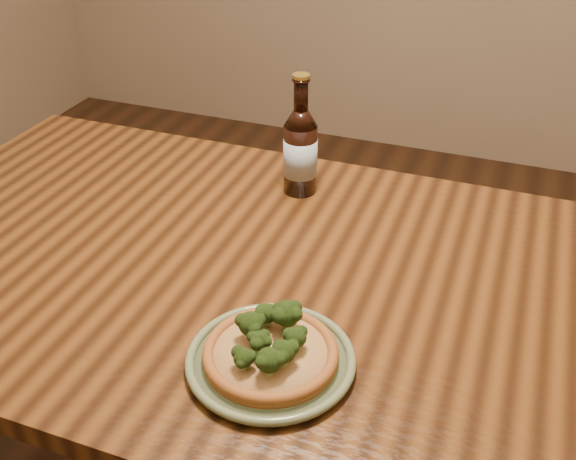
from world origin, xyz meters
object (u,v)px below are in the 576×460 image
(plate, at_px, (271,360))
(pizza, at_px, (271,350))
(beer_bottle, at_px, (300,150))
(table, at_px, (268,308))

(plate, distance_m, pizza, 0.02)
(beer_bottle, bearing_deg, pizza, -52.83)
(plate, relative_size, beer_bottle, 0.98)
(table, bearing_deg, plate, -66.60)
(beer_bottle, bearing_deg, plate, -52.85)
(pizza, xyz_separation_m, beer_bottle, (-0.14, 0.52, 0.07))
(table, relative_size, plate, 6.27)
(plate, bearing_deg, beer_bottle, 104.96)
(table, bearing_deg, pizza, -66.51)
(pizza, relative_size, beer_bottle, 0.78)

